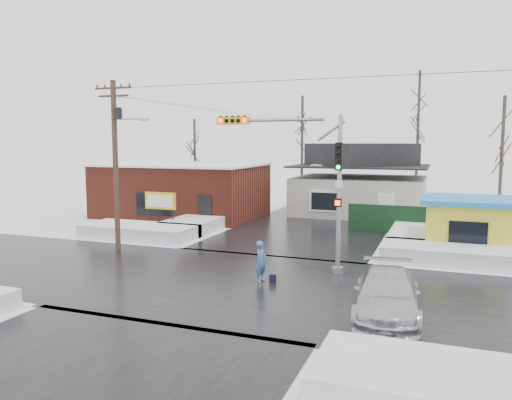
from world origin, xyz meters
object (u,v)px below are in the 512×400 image
(utility_pole, at_px, (116,155))
(marquee_sign, at_px, (160,202))
(kiosk, at_px, (466,224))
(pedestrian, at_px, (261,262))
(traffic_signal, at_px, (304,171))
(car, at_px, (387,295))

(utility_pole, distance_m, marquee_sign, 6.87)
(kiosk, distance_m, pedestrian, 12.57)
(traffic_signal, xyz_separation_m, marquee_sign, (-11.43, 6.53, -2.62))
(marquee_sign, distance_m, kiosk, 18.51)
(traffic_signal, distance_m, marquee_sign, 13.42)
(traffic_signal, xyz_separation_m, pedestrian, (-1.15, -2.47, -3.68))
(marquee_sign, xyz_separation_m, car, (15.63, -11.39, -1.17))
(traffic_signal, bearing_deg, pedestrian, -114.86)
(pedestrian, bearing_deg, car, -105.11)
(utility_pole, bearing_deg, car, -20.34)
(kiosk, xyz_separation_m, pedestrian, (-8.21, -9.50, -0.60))
(utility_pole, xyz_separation_m, pedestrian, (9.22, -3.01, -4.25))
(car, bearing_deg, marquee_sign, 138.53)
(kiosk, bearing_deg, marquee_sign, -178.45)
(marquee_sign, bearing_deg, pedestrian, -41.19)
(kiosk, height_order, pedestrian, kiosk)
(traffic_signal, bearing_deg, marquee_sign, 150.28)
(utility_pole, bearing_deg, traffic_signal, -2.95)
(marquee_sign, xyz_separation_m, kiosk, (18.50, 0.50, -0.46))
(traffic_signal, height_order, kiosk, traffic_signal)
(utility_pole, distance_m, pedestrian, 10.58)
(marquee_sign, height_order, car, marquee_sign)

